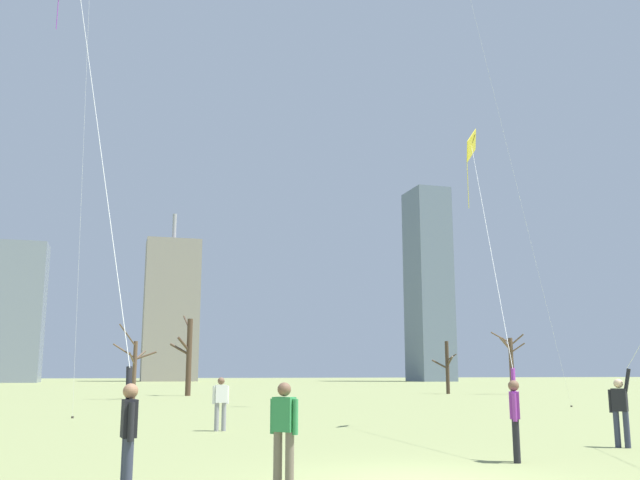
{
  "coord_description": "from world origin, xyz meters",
  "views": [
    {
      "loc": [
        -4.94,
        -11.12,
        1.79
      ],
      "look_at": [
        0.0,
        6.0,
        5.17
      ],
      "focal_mm": 39.05,
      "sensor_mm": 36.0,
      "label": 1
    }
  ],
  "objects_px": {
    "bare_tree_leftmost": "(188,354)",
    "bare_tree_far_right_edge": "(134,365)",
    "bystander_far_off_by_trees": "(284,428)",
    "bare_tree_left_of_center": "(511,362)",
    "kite_flyer_foreground_left_purple": "(112,287)",
    "bystander_strolling_midfield": "(221,401)",
    "kite_flyer_midfield_left_yellow": "(503,339)",
    "bare_tree_center": "(447,367)"
  },
  "relations": [
    {
      "from": "bare_tree_leftmost",
      "to": "bare_tree_far_right_edge",
      "type": "height_order",
      "value": "bare_tree_leftmost"
    },
    {
      "from": "bystander_far_off_by_trees",
      "to": "bare_tree_far_right_edge",
      "type": "relative_size",
      "value": 0.33
    },
    {
      "from": "bare_tree_leftmost",
      "to": "bare_tree_left_of_center",
      "type": "relative_size",
      "value": 1.24
    },
    {
      "from": "kite_flyer_foreground_left_purple",
      "to": "bare_tree_far_right_edge",
      "type": "height_order",
      "value": "kite_flyer_foreground_left_purple"
    },
    {
      "from": "bystander_strolling_midfield",
      "to": "bare_tree_left_of_center",
      "type": "height_order",
      "value": "bare_tree_left_of_center"
    },
    {
      "from": "kite_flyer_foreground_left_purple",
      "to": "bystander_far_off_by_trees",
      "type": "height_order",
      "value": "kite_flyer_foreground_left_purple"
    },
    {
      "from": "kite_flyer_foreground_left_purple",
      "to": "bystander_far_off_by_trees",
      "type": "xyz_separation_m",
      "value": [
        2.75,
        -1.03,
        -2.28
      ]
    },
    {
      "from": "kite_flyer_midfield_left_yellow",
      "to": "bystander_strolling_midfield",
      "type": "bearing_deg",
      "value": 124.79
    },
    {
      "from": "bystander_strolling_midfield",
      "to": "bare_tree_far_right_edge",
      "type": "distance_m",
      "value": 26.93
    },
    {
      "from": "kite_flyer_midfield_left_yellow",
      "to": "bystander_far_off_by_trees",
      "type": "distance_m",
      "value": 6.88
    },
    {
      "from": "bystander_far_off_by_trees",
      "to": "bare_tree_leftmost",
      "type": "relative_size",
      "value": 0.26
    },
    {
      "from": "kite_flyer_foreground_left_purple",
      "to": "bystander_far_off_by_trees",
      "type": "bearing_deg",
      "value": -20.49
    },
    {
      "from": "kite_flyer_foreground_left_purple",
      "to": "bystander_strolling_midfield",
      "type": "relative_size",
      "value": 8.13
    },
    {
      "from": "kite_flyer_midfield_left_yellow",
      "to": "bare_tree_center",
      "type": "distance_m",
      "value": 43.07
    },
    {
      "from": "kite_flyer_midfield_left_yellow",
      "to": "bare_tree_left_of_center",
      "type": "height_order",
      "value": "kite_flyer_midfield_left_yellow"
    },
    {
      "from": "bystander_strolling_midfield",
      "to": "bare_tree_center",
      "type": "xyz_separation_m",
      "value": [
        23.28,
        31.46,
        1.32
      ]
    },
    {
      "from": "kite_flyer_foreground_left_purple",
      "to": "bare_tree_left_of_center",
      "type": "distance_m",
      "value": 49.84
    },
    {
      "from": "kite_flyer_foreground_left_purple",
      "to": "bare_tree_left_of_center",
      "type": "bearing_deg",
      "value": 51.34
    },
    {
      "from": "bystander_far_off_by_trees",
      "to": "bare_tree_far_right_edge",
      "type": "bearing_deg",
      "value": 92.21
    },
    {
      "from": "bystander_strolling_midfield",
      "to": "bystander_far_off_by_trees",
      "type": "height_order",
      "value": "same"
    },
    {
      "from": "bare_tree_center",
      "to": "kite_flyer_midfield_left_yellow",
      "type": "bearing_deg",
      "value": -114.61
    },
    {
      "from": "bystander_strolling_midfield",
      "to": "bare_tree_center",
      "type": "relative_size",
      "value": 0.38
    },
    {
      "from": "bare_tree_leftmost",
      "to": "kite_flyer_midfield_left_yellow",
      "type": "bearing_deg",
      "value": -85.41
    },
    {
      "from": "bare_tree_left_of_center",
      "to": "bare_tree_far_right_edge",
      "type": "distance_m",
      "value": 29.93
    },
    {
      "from": "kite_flyer_midfield_left_yellow",
      "to": "kite_flyer_foreground_left_purple",
      "type": "xyz_separation_m",
      "value": [
        -8.63,
        -2.15,
        0.66
      ]
    },
    {
      "from": "kite_flyer_midfield_left_yellow",
      "to": "bystander_far_off_by_trees",
      "type": "height_order",
      "value": "kite_flyer_midfield_left_yellow"
    },
    {
      "from": "bare_tree_leftmost",
      "to": "bare_tree_center",
      "type": "relative_size",
      "value": 1.44
    },
    {
      "from": "kite_flyer_midfield_left_yellow",
      "to": "bare_tree_leftmost",
      "type": "xyz_separation_m",
      "value": [
        -3.24,
        40.39,
        0.63
      ]
    },
    {
      "from": "kite_flyer_midfield_left_yellow",
      "to": "bystander_strolling_midfield",
      "type": "xyz_separation_m",
      "value": [
        -5.34,
        7.69,
        -1.62
      ]
    },
    {
      "from": "kite_flyer_foreground_left_purple",
      "to": "bystander_strolling_midfield",
      "type": "bearing_deg",
      "value": 71.53
    },
    {
      "from": "bare_tree_left_of_center",
      "to": "kite_flyer_foreground_left_purple",
      "type": "bearing_deg",
      "value": -128.66
    },
    {
      "from": "bare_tree_leftmost",
      "to": "kite_flyer_foreground_left_purple",
      "type": "bearing_deg",
      "value": -97.22
    },
    {
      "from": "kite_flyer_foreground_left_purple",
      "to": "bystander_far_off_by_trees",
      "type": "relative_size",
      "value": 8.13
    },
    {
      "from": "bystander_strolling_midfield",
      "to": "bare_tree_center",
      "type": "distance_m",
      "value": 39.16
    },
    {
      "from": "bare_tree_left_of_center",
      "to": "bare_tree_center",
      "type": "height_order",
      "value": "bare_tree_left_of_center"
    },
    {
      "from": "kite_flyer_foreground_left_purple",
      "to": "bare_tree_leftmost",
      "type": "bearing_deg",
      "value": 82.78
    },
    {
      "from": "kite_flyer_foreground_left_purple",
      "to": "bare_tree_far_right_edge",
      "type": "relative_size",
      "value": 2.68
    },
    {
      "from": "bare_tree_left_of_center",
      "to": "bare_tree_center",
      "type": "distance_m",
      "value": 5.17
    },
    {
      "from": "bystander_strolling_midfield",
      "to": "kite_flyer_foreground_left_purple",
      "type": "bearing_deg",
      "value": -108.47
    },
    {
      "from": "kite_flyer_foreground_left_purple",
      "to": "bare_tree_leftmost",
      "type": "distance_m",
      "value": 42.88
    },
    {
      "from": "bare_tree_center",
      "to": "bystander_strolling_midfield",
      "type": "bearing_deg",
      "value": -126.5
    },
    {
      "from": "bystander_far_off_by_trees",
      "to": "kite_flyer_midfield_left_yellow",
      "type": "bearing_deg",
      "value": 28.39
    }
  ]
}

